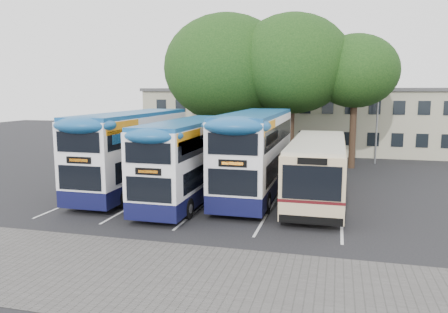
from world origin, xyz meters
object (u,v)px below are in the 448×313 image
at_px(tree_mid, 292,64).
at_px(bus_dd_mid, 189,157).
at_px(tree_right, 355,71).
at_px(tree_left, 227,68).
at_px(lamp_post, 378,102).
at_px(bus_dd_right, 256,150).
at_px(bus_single, 318,166).
at_px(bus_dd_left, 133,148).

height_order(tree_mid, bus_dd_mid, tree_mid).
bearing_deg(tree_right, tree_left, 178.12).
bearing_deg(lamp_post, tree_left, -169.72).
distance_m(lamp_post, bus_dd_right, 15.30).
xyz_separation_m(tree_mid, bus_single, (2.58, -10.74, -6.10)).
bearing_deg(bus_single, tree_right, 79.05).
relative_size(tree_left, bus_dd_mid, 1.16).
relative_size(lamp_post, bus_dd_mid, 0.87).
height_order(bus_dd_mid, bus_single, bus_dd_mid).
distance_m(lamp_post, tree_right, 3.92).
height_order(lamp_post, bus_dd_right, lamp_post).
relative_size(tree_mid, bus_dd_mid, 1.13).
bearing_deg(tree_left, bus_dd_left, -103.20).
bearing_deg(tree_mid, bus_dd_mid, -108.56).
bearing_deg(bus_single, tree_left, 125.26).
distance_m(tree_left, bus_dd_left, 13.09).
relative_size(tree_left, tree_right, 1.19).
bearing_deg(bus_dd_mid, tree_left, 95.24).
bearing_deg(bus_dd_mid, tree_mid, 71.44).
height_order(tree_right, bus_dd_mid, tree_right).
distance_m(tree_left, tree_right, 10.10).
height_order(bus_dd_right, bus_single, bus_dd_right).
xyz_separation_m(tree_left, bus_dd_mid, (1.19, -13.03, -5.36)).
relative_size(tree_left, bus_single, 1.08).
xyz_separation_m(tree_left, bus_dd_left, (-2.74, -11.70, -5.18)).
xyz_separation_m(lamp_post, bus_single, (-4.06, -13.46, -3.19)).
bearing_deg(tree_mid, bus_dd_right, -94.94).
relative_size(lamp_post, tree_right, 0.89).
relative_size(lamp_post, bus_single, 0.81).
height_order(lamp_post, bus_single, lamp_post).
relative_size(tree_right, bus_dd_right, 0.89).
bearing_deg(tree_right, tree_mid, -177.52).
xyz_separation_m(tree_right, bus_dd_mid, (-8.90, -12.70, -4.99)).
xyz_separation_m(bus_dd_mid, bus_dd_right, (3.30, 2.13, 0.21)).
height_order(tree_right, bus_dd_right, tree_right).
distance_m(lamp_post, tree_left, 12.51).
height_order(tree_left, bus_dd_right, tree_left).
relative_size(lamp_post, bus_dd_right, 0.80).
bearing_deg(tree_right, bus_dd_left, -138.47).
bearing_deg(tree_right, bus_dd_right, -117.90).
bearing_deg(tree_left, bus_single, -54.74).
bearing_deg(bus_dd_left, tree_right, 41.53).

